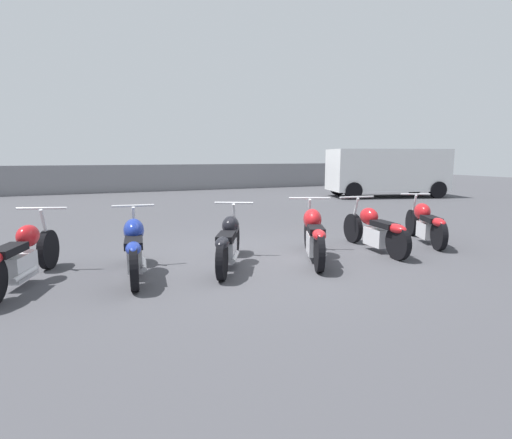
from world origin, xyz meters
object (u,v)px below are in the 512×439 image
motorcycle_slot_2 (229,242)px  motorcycle_slot_3 (314,234)px  motorcycle_slot_5 (426,223)px  motorcycle_slot_1 (134,247)px  parked_van (387,170)px  motorcycle_slot_0 (21,257)px  motorcycle_slot_4 (375,229)px  traffic_cone_near (314,219)px

motorcycle_slot_2 → motorcycle_slot_3: bearing=21.7°
motorcycle_slot_5 → motorcycle_slot_3: bearing=-149.3°
motorcycle_slot_3 → motorcycle_slot_5: motorcycle_slot_3 is taller
motorcycle_slot_3 → motorcycle_slot_1: bearing=-159.1°
motorcycle_slot_1 → parked_van: (11.32, 7.78, 0.70)m
motorcycle_slot_0 → motorcycle_slot_1: bearing=12.8°
motorcycle_slot_2 → motorcycle_slot_4: bearing=26.0°
motorcycle_slot_0 → traffic_cone_near: motorcycle_slot_0 is taller
motorcycle_slot_0 → traffic_cone_near: bearing=39.3°
motorcycle_slot_3 → motorcycle_slot_5: (2.77, 0.27, -0.03)m
motorcycle_slot_4 → motorcycle_slot_2: bearing=-175.1°
motorcycle_slot_0 → motorcycle_slot_3: bearing=13.8°
motorcycle_slot_5 → traffic_cone_near: bearing=141.7°
motorcycle_slot_2 → traffic_cone_near: 3.93m
motorcycle_slot_3 → parked_van: 11.63m
motorcycle_slot_2 → motorcycle_slot_0: bearing=-156.4°
motorcycle_slot_4 → traffic_cone_near: motorcycle_slot_4 is taller
motorcycle_slot_5 → traffic_cone_near: (-1.18, 2.34, -0.20)m
motorcycle_slot_1 → motorcycle_slot_3: 2.88m
motorcycle_slot_4 → parked_van: (7.09, 7.88, 0.73)m
motorcycle_slot_0 → motorcycle_slot_5: (7.08, -0.04, 0.00)m
motorcycle_slot_4 → parked_van: bearing=54.0°
motorcycle_slot_5 → parked_van: 9.59m
parked_van → traffic_cone_near: size_ratio=12.66×
motorcycle_slot_1 → motorcycle_slot_5: bearing=7.9°
motorcycle_slot_5 → parked_van: bearing=78.6°
motorcycle_slot_4 → traffic_cone_near: (0.23, 2.53, -0.19)m
motorcycle_slot_0 → parked_van: bearing=48.9°
motorcycle_slot_1 → traffic_cone_near: motorcycle_slot_1 is taller
motorcycle_slot_3 → traffic_cone_near: (1.59, 2.62, -0.23)m
motorcycle_slot_2 → motorcycle_slot_3: 1.46m
motorcycle_slot_0 → motorcycle_slot_1: (1.44, -0.13, 0.03)m
parked_van → motorcycle_slot_2: bearing=143.9°
motorcycle_slot_2 → traffic_cone_near: (3.04, 2.48, -0.20)m
parked_van → traffic_cone_near: 8.74m
motorcycle_slot_1 → motorcycle_slot_2: (1.42, -0.04, -0.03)m
motorcycle_slot_4 → traffic_cone_near: size_ratio=4.93×
motorcycle_slot_3 → parked_van: bearing=67.8°
motorcycle_slot_3 → parked_van: parked_van is taller
motorcycle_slot_2 → motorcycle_slot_4: same height
motorcycle_slot_0 → motorcycle_slot_2: motorcycle_slot_0 is taller
motorcycle_slot_2 → motorcycle_slot_1: bearing=-154.7°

